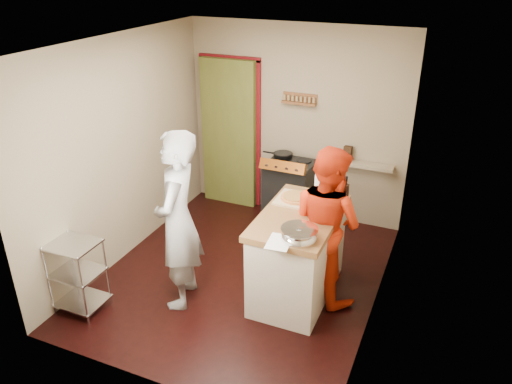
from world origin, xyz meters
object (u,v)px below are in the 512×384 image
person_stripe (178,221)px  person_red (327,224)px  stove (289,191)px  island (298,253)px  wire_shelving (77,273)px

person_stripe → person_red: size_ratio=1.12×
stove → person_stripe: person_stripe is taller
stove → island: size_ratio=0.72×
stove → person_red: 1.67m
wire_shelving → person_red: size_ratio=0.47×
island → person_red: bearing=27.4°
island → wire_shelving: bearing=-150.1°
wire_shelving → person_stripe: (0.88, 0.55, 0.51)m
stove → wire_shelving: 2.94m
person_red → wire_shelving: bearing=57.9°
person_stripe → person_red: person_stripe is taller
island → person_stripe: 1.30m
person_stripe → island: bearing=102.0°
person_stripe → stove: bearing=151.9°
stove → wire_shelving: bearing=-116.9°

